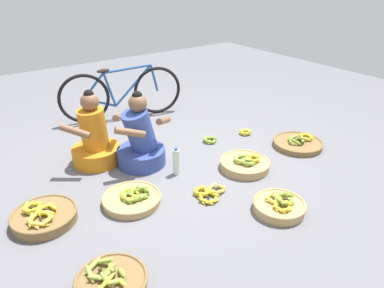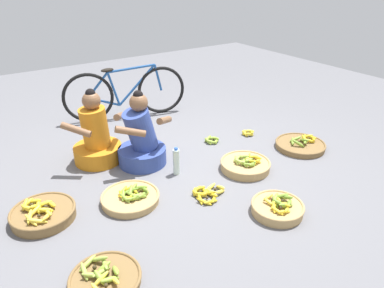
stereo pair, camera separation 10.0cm
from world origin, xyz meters
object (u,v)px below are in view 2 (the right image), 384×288
Objects in this scene: vendor_woman_behind at (96,139)px; banana_basket_back_right at (131,197)px; loose_bananas_back_center at (206,193)px; banana_basket_back_left at (105,278)px; banana_basket_near_bicycle at (278,207)px; banana_basket_mid_right at (300,145)px; vendor_woman_front at (142,141)px; banana_basket_mid_left at (43,213)px; loose_bananas_front_right at (248,133)px; loose_bananas_front_left at (212,140)px; bicycle_leaning at (126,93)px; banana_basket_front_center at (245,165)px; water_bottle at (176,162)px.

banana_basket_back_right is (-0.04, -0.91, -0.22)m from vendor_woman_behind.
banana_basket_back_left is at bearing -159.16° from loose_bananas_back_center.
banana_basket_near_bicycle is 1.36m from banana_basket_mid_right.
vendor_woman_front reaches higher than vendor_woman_behind.
loose_bananas_back_center is (1.18, 0.45, -0.01)m from banana_basket_back_left.
banana_basket_mid_left is 2.96× the size of loose_bananas_front_right.
vendor_woman_front reaches higher than loose_bananas_front_right.
vendor_woman_behind is at bearing 153.56° from banana_basket_mid_right.
loose_bananas_front_left is at bearing 50.69° from loose_bananas_back_center.
loose_bananas_back_center is (0.59, -1.22, -0.24)m from vendor_woman_behind.
loose_bananas_back_center is at bearing -173.25° from banana_basket_mid_right.
vendor_woman_front is 1.40m from bicycle_leaning.
banana_basket_mid_left is 1.59× the size of loose_bananas_back_center.
banana_basket_front_center is at bearing 14.71° from loose_bananas_back_center.
vendor_woman_behind reaches higher than banana_basket_near_bicycle.
vendor_woman_behind is 0.94m from banana_basket_back_right.
banana_basket_back_left is 2.46× the size of loose_bananas_front_left.
banana_basket_back_left is at bearing -152.69° from loose_bananas_front_right.
vendor_woman_front is 1.67× the size of banana_basket_back_left.
banana_basket_back_left is 1.50m from water_bottle.
banana_basket_back_left is 0.93× the size of banana_basket_back_right.
bicycle_leaning is at bearing 47.57° from banana_basket_mid_left.
bicycle_leaning reaches higher than banana_basket_mid_right.
banana_basket_mid_left is 1.34m from water_bottle.
banana_basket_mid_right is at bearing -22.65° from vendor_woman_front.
banana_basket_mid_right reaches higher than loose_bananas_back_center.
bicycle_leaning reaches higher than loose_bananas_back_center.
vendor_woman_behind is 1.54× the size of banana_basket_back_right.
banana_basket_front_center reaches higher than banana_basket_back_left.
banana_basket_back_right is 1.94m from loose_bananas_front_right.
vendor_woman_behind is 1.29m from bicycle_leaning.
vendor_woman_front is 0.50m from vendor_woman_behind.
banana_basket_back_right is 2.15m from banana_basket_mid_right.
banana_basket_back_left is at bearing -166.85° from banana_basket_mid_right.
vendor_woman_front is 1.55× the size of banana_basket_back_right.
banana_basket_back_right is at bearing -14.67° from banana_basket_mid_left.
loose_bananas_back_center is at bearing -20.23° from banana_basket_mid_left.
vendor_woman_front is 0.76m from banana_basket_back_right.
loose_bananas_back_center is (-0.36, 0.56, -0.03)m from banana_basket_near_bicycle.
vendor_woman_behind is 4.51× the size of loose_bananas_front_right.
water_bottle is at bearing 92.75° from loose_bananas_back_center.
banana_basket_front_center is 0.74m from water_bottle.
vendor_woman_behind is at bearing 139.26° from vendor_woman_front.
banana_basket_back_left reaches higher than loose_bananas_back_center.
bicycle_leaning is 2.12m from banana_basket_back_right.
banana_basket_near_bicycle is at bearing -56.80° from loose_bananas_back_center.
vendor_woman_front is at bearing 54.26° from banana_basket_back_right.
vendor_woman_front is at bearing 103.20° from loose_bananas_back_center.
vendor_woman_front is 2.42× the size of loose_bananas_back_center.
banana_basket_front_center is 0.88m from banana_basket_mid_right.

